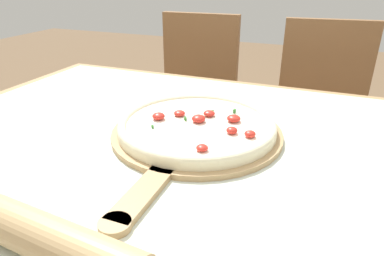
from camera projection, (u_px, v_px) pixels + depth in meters
The scene contains 7 objects.
dining_table at pixel (186, 181), 0.80m from camera, with size 1.36×0.98×0.74m.
towel_cloth at pixel (186, 142), 0.75m from camera, with size 1.28×0.90×0.00m.
pizza_peel at pixel (194, 135), 0.76m from camera, with size 0.38×0.55×0.01m.
pizza at pixel (197, 125), 0.77m from camera, with size 0.36×0.36×0.04m.
rolling_pin at pixel (46, 238), 0.44m from camera, with size 0.39×0.08×0.06m.
chair_left at pixel (194, 95), 1.69m from camera, with size 0.41×0.41×0.90m.
chair_right at pixel (321, 112), 1.49m from camera, with size 0.44×0.44×0.90m.
Camera 1 is at (0.26, -0.62, 1.09)m, focal length 32.00 mm.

